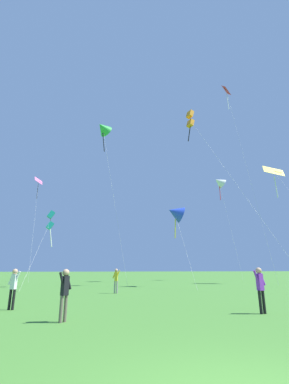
# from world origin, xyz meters

# --- Properties ---
(kite_red_high) EXTENTS (1.41, 7.66, 29.05)m
(kite_red_high) POSITION_xyz_m (19.02, 28.76, 26.62)
(kite_red_high) COLOR red
(kite_red_high) RESTS_ON ground_plane
(kite_teal_box) EXTENTS (1.59, 5.95, 7.08)m
(kite_teal_box) POSITION_xyz_m (-4.52, 24.59, 6.07)
(kite_teal_box) COLOR teal
(kite_teal_box) RESTS_ON ground_plane
(kite_yellow_diamond) EXTENTS (4.07, 12.17, 14.24)m
(kite_yellow_diamond) POSITION_xyz_m (21.21, 23.78, 12.58)
(kite_yellow_diamond) COLOR yellow
(kite_yellow_diamond) RESTS_ON ground_plane
(kite_pink_low) EXTENTS (2.07, 9.90, 16.67)m
(kite_pink_low) POSITION_xyz_m (-8.68, 43.56, 14.97)
(kite_pink_low) COLOR pink
(kite_pink_low) RESTS_ON ground_plane
(kite_green_small) EXTENTS (3.90, 5.31, 19.33)m
(kite_green_small) POSITION_xyz_m (0.33, 27.46, 18.28)
(kite_green_small) COLOR green
(kite_green_small) RESTS_ON ground_plane
(kite_orange_box) EXTENTS (3.02, 11.57, 19.18)m
(kite_orange_box) POSITION_xyz_m (9.80, 22.63, 18.06)
(kite_orange_box) COLOR orange
(kite_orange_box) RESTS_ON ground_plane
(kite_white_distant) EXTENTS (2.07, 5.85, 16.07)m
(kite_white_distant) POSITION_xyz_m (19.62, 34.21, 14.98)
(kite_white_distant) COLOR white
(kite_white_distant) RESTS_ON ground_plane
(kite_blue_delta) EXTENTS (1.97, 5.56, 7.99)m
(kite_blue_delta) POSITION_xyz_m (7.36, 22.01, 6.97)
(kite_blue_delta) COLOR blue
(kite_blue_delta) RESTS_ON ground_plane
(person_foreground_watcher) EXTENTS (0.44, 0.37, 1.56)m
(person_foreground_watcher) POSITION_xyz_m (-2.32, 6.36, 0.94)
(person_foreground_watcher) COLOR #665B4C
(person_foreground_watcher) RESTS_ON ground_plane
(person_near_tree) EXTENTS (0.49, 0.29, 1.57)m
(person_near_tree) POSITION_xyz_m (-4.41, 9.61, 0.95)
(person_near_tree) COLOR black
(person_near_tree) RESTS_ON ground_plane
(person_child_small) EXTENTS (0.52, 0.22, 1.62)m
(person_child_small) POSITION_xyz_m (4.66, 6.29, 0.97)
(person_child_small) COLOR black
(person_child_small) RESTS_ON ground_plane
(person_far_back) EXTENTS (0.50, 0.26, 1.59)m
(person_far_back) POSITION_xyz_m (0.77, 16.24, 0.96)
(person_far_back) COLOR gray
(person_far_back) RESTS_ON ground_plane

